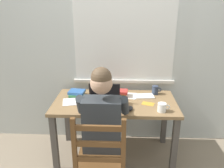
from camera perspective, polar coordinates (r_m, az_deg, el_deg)
name	(u,v)px	position (r m, az deg, el deg)	size (l,w,h in m)	color
ground_plane	(115,154)	(2.91, 0.65, -17.17)	(8.00, 8.00, 0.00)	gray
back_wall	(116,42)	(2.78, 1.08, 10.53)	(6.00, 0.08, 2.60)	beige
desk	(115,109)	(2.58, 0.71, -6.29)	(1.35, 0.69, 0.71)	olive
seated_person	(103,121)	(2.18, -2.25, -9.33)	(0.50, 0.60, 1.25)	#33383D
wooden_chair	(101,160)	(2.08, -2.81, -18.52)	(0.42, 0.42, 0.94)	brown
laptop	(104,102)	(2.40, -2.01, -4.42)	(0.33, 0.29, 0.23)	black
computer_mouse	(130,108)	(2.35, 4.48, -6.07)	(0.06, 0.10, 0.03)	black
coffee_mug_white	(162,107)	(2.35, 12.40, -5.72)	(0.12, 0.09, 0.09)	white
coffee_mug_dark	(155,90)	(2.76, 10.76, -1.49)	(0.11, 0.08, 0.10)	#2D384C
book_stack_main	(120,93)	(2.66, 2.00, -2.32)	(0.18, 0.14, 0.07)	#BC332D
book_stack_side	(77,93)	(2.71, -8.80, -2.26)	(0.20, 0.17, 0.06)	#38844C
paper_pile_near_laptop	(128,96)	(2.68, 3.98, -2.93)	(0.19, 0.19, 0.01)	silver
paper_pile_back_corner	(144,96)	(2.68, 8.05, -3.02)	(0.22, 0.14, 0.01)	white
paper_pile_side	(74,102)	(2.56, -9.58, -4.36)	(0.23, 0.20, 0.01)	white
landscape_photo_print	(148,104)	(2.51, 8.98, -4.88)	(0.13, 0.09, 0.00)	gold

